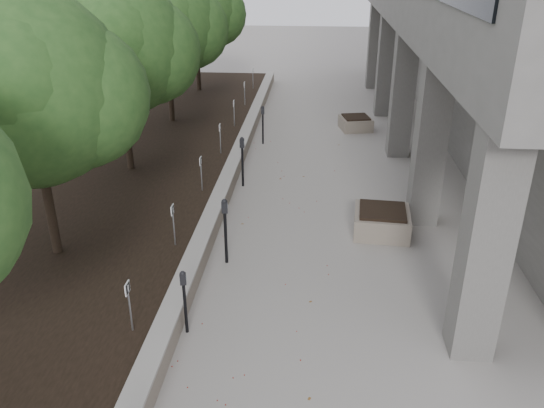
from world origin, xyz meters
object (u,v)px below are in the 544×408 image
(crabapple_tree_3, at_px, (120,76))
(crabapple_tree_5, at_px, (196,29))
(parking_meter_3, at_px, (226,231))
(planter_front, at_px, (382,221))
(crabapple_tree_2, at_px, (35,130))
(planter_back, at_px, (356,123))
(crabapple_tree_4, at_px, (167,47))
(parking_meter_4, at_px, (242,162))
(parking_meter_5, at_px, (263,125))
(parking_meter_2, at_px, (185,302))

(crabapple_tree_3, relative_size, crabapple_tree_5, 1.00)
(parking_meter_3, distance_m, planter_front, 3.97)
(crabapple_tree_2, height_order, planter_back, crabapple_tree_2)
(crabapple_tree_2, relative_size, crabapple_tree_4, 1.00)
(parking_meter_4, height_order, planter_front, parking_meter_4)
(parking_meter_3, distance_m, parking_meter_5, 8.20)
(parking_meter_2, bearing_deg, planter_front, 36.22)
(planter_front, relative_size, planter_back, 1.18)
(planter_back, bearing_deg, parking_meter_2, -106.27)
(crabapple_tree_4, xyz_separation_m, parking_meter_2, (3.25, -11.97, -2.47))
(crabapple_tree_4, distance_m, parking_meter_4, 6.61)
(crabapple_tree_4, bearing_deg, parking_meter_5, -19.78)
(parking_meter_2, distance_m, parking_meter_3, 2.51)
(parking_meter_4, bearing_deg, crabapple_tree_5, 111.43)
(crabapple_tree_2, relative_size, parking_meter_4, 3.62)
(crabapple_tree_3, height_order, crabapple_tree_4, same)
(parking_meter_4, height_order, planter_back, parking_meter_4)
(crabapple_tree_2, distance_m, crabapple_tree_3, 5.00)
(crabapple_tree_4, relative_size, planter_front, 4.13)
(crabapple_tree_4, height_order, parking_meter_3, crabapple_tree_4)
(parking_meter_3, relative_size, planter_back, 1.38)
(parking_meter_4, distance_m, planter_back, 6.92)
(crabapple_tree_3, xyz_separation_m, parking_meter_2, (3.25, -6.97, -2.47))
(parking_meter_2, height_order, parking_meter_5, parking_meter_5)
(crabapple_tree_4, height_order, parking_meter_4, crabapple_tree_4)
(crabapple_tree_3, distance_m, crabapple_tree_5, 10.00)
(crabapple_tree_2, xyz_separation_m, parking_meter_5, (3.58, 8.71, -2.43))
(crabapple_tree_4, xyz_separation_m, planter_front, (7.13, -7.76, -2.81))
(planter_front, bearing_deg, crabapple_tree_4, 132.55)
(crabapple_tree_2, xyz_separation_m, parking_meter_2, (3.25, -1.97, -2.47))
(parking_meter_3, relative_size, parking_meter_4, 1.03)
(crabapple_tree_2, distance_m, parking_meter_2, 4.54)
(parking_meter_3, distance_m, planter_back, 10.78)
(parking_meter_3, height_order, planter_back, parking_meter_3)
(parking_meter_4, bearing_deg, parking_meter_2, -87.98)
(crabapple_tree_4, bearing_deg, parking_meter_3, -69.33)
(crabapple_tree_4, bearing_deg, crabapple_tree_3, -90.00)
(parking_meter_2, relative_size, parking_meter_4, 0.86)
(parking_meter_5, bearing_deg, crabapple_tree_5, 113.75)
(parking_meter_3, bearing_deg, crabapple_tree_4, 102.99)
(parking_meter_3, distance_m, parking_meter_4, 4.33)
(crabapple_tree_4, xyz_separation_m, planter_back, (6.96, 0.73, -2.86))
(crabapple_tree_2, relative_size, parking_meter_5, 3.95)
(parking_meter_4, relative_size, planter_back, 1.35)
(crabapple_tree_5, xyz_separation_m, parking_meter_4, (3.37, -10.17, -2.37))
(parking_meter_3, bearing_deg, parking_meter_4, 85.03)
(parking_meter_3, height_order, parking_meter_5, parking_meter_3)
(crabapple_tree_3, xyz_separation_m, crabapple_tree_4, (0.00, 5.00, 0.00))
(crabapple_tree_4, distance_m, planter_back, 7.56)
(parking_meter_3, bearing_deg, parking_meter_5, 82.32)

